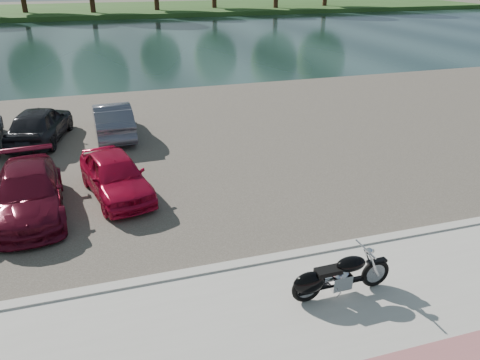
# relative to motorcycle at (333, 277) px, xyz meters

# --- Properties ---
(ground) EXTENTS (200.00, 200.00, 0.00)m
(ground) POSITION_rel_motorcycle_xyz_m (-0.50, -0.33, -0.56)
(ground) COLOR #595447
(ground) RESTS_ON ground
(promenade) EXTENTS (60.00, 6.00, 0.10)m
(promenade) POSITION_rel_motorcycle_xyz_m (-0.50, -1.33, -0.51)
(promenade) COLOR #B6B2AB
(promenade) RESTS_ON ground
(kerb) EXTENTS (60.00, 0.30, 0.14)m
(kerb) POSITION_rel_motorcycle_xyz_m (-0.50, 1.67, -0.49)
(kerb) COLOR #B6B2AB
(kerb) RESTS_ON ground
(parking_lot) EXTENTS (60.00, 18.00, 0.04)m
(parking_lot) POSITION_rel_motorcycle_xyz_m (-0.50, 10.67, -0.54)
(parking_lot) COLOR #454038
(parking_lot) RESTS_ON ground
(river) EXTENTS (120.00, 40.00, 0.00)m
(river) POSITION_rel_motorcycle_xyz_m (-0.50, 39.67, -0.56)
(river) COLOR #1A302E
(river) RESTS_ON ground
(far_bank) EXTENTS (120.00, 24.00, 0.60)m
(far_bank) POSITION_rel_motorcycle_xyz_m (-0.50, 71.67, -0.26)
(far_bank) COLOR #25491A
(far_bank) RESTS_ON ground
(motorcycle) EXTENTS (2.33, 0.75, 1.05)m
(motorcycle) POSITION_rel_motorcycle_xyz_m (0.00, 0.00, 0.00)
(motorcycle) COLOR black
(motorcycle) RESTS_ON promenade
(car_3) EXTENTS (2.19, 4.66, 1.31)m
(car_3) POSITION_rel_motorcycle_xyz_m (-6.50, 5.98, 0.14)
(car_3) COLOR #550C1E
(car_3) RESTS_ON parking_lot
(car_4) EXTENTS (2.39, 4.17, 1.34)m
(car_4) POSITION_rel_motorcycle_xyz_m (-4.07, 6.47, 0.15)
(car_4) COLOR #B00B2F
(car_4) RESTS_ON parking_lot
(car_8) EXTENTS (2.65, 4.58, 1.47)m
(car_8) POSITION_rel_motorcycle_xyz_m (-6.66, 12.35, 0.21)
(car_8) COLOR black
(car_8) RESTS_ON parking_lot
(car_9) EXTENTS (1.63, 4.31, 1.40)m
(car_9) POSITION_rel_motorcycle_xyz_m (-3.83, 12.25, 0.18)
(car_9) COLOR #575968
(car_9) RESTS_ON parking_lot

